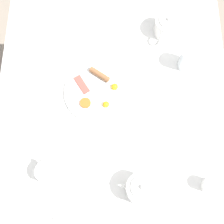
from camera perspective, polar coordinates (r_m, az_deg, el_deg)
name	(u,v)px	position (r m, az deg, el deg)	size (l,w,h in m)	color
ground_plane	(112,150)	(2.04, 0.00, -6.89)	(8.00, 8.00, 0.00)	gray
table	(112,118)	(1.41, 0.00, -1.06)	(1.03, 1.23, 0.71)	white
breakfast_plate	(97,91)	(1.39, -2.71, 3.80)	(0.30, 0.30, 0.04)	white
teapot_near	(166,26)	(1.53, 9.88, 15.20)	(0.12, 0.19, 0.11)	white
teapot_far	(140,189)	(1.25, 5.20, -13.77)	(0.20, 0.12, 0.11)	white
teacup_with_saucer_left	(46,172)	(1.29, -12.01, -10.74)	(0.14, 0.14, 0.07)	white
water_glass_tall	(187,59)	(1.44, 13.63, 9.41)	(0.08, 0.08, 0.11)	white
creamer_jug	(209,185)	(1.31, 17.33, -12.61)	(0.08, 0.06, 0.07)	white
napkin_folded	(65,217)	(1.29, -8.65, -18.48)	(0.11, 0.14, 0.01)	white
fork_by_plate	(160,98)	(1.40, 8.70, 2.62)	(0.16, 0.06, 0.00)	silver
knife_by_plate	(177,145)	(1.34, 11.87, -5.87)	(0.11, 0.20, 0.00)	silver
spoon_for_tea	(62,136)	(1.34, -9.18, -4.43)	(0.15, 0.05, 0.00)	silver
fork_spare	(46,28)	(1.59, -12.00, 14.82)	(0.05, 0.16, 0.00)	silver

